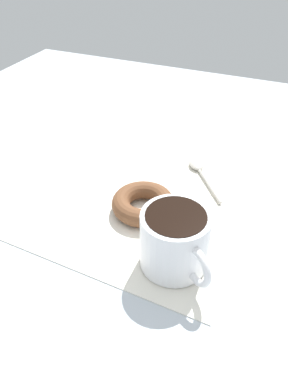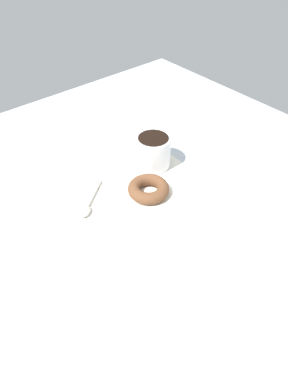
{
  "view_description": "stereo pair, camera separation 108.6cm",
  "coord_description": "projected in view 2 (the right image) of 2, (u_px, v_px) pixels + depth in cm",
  "views": [
    {
      "loc": [
        -43.35,
        -18.89,
        37.87
      ],
      "look_at": [
        -0.98,
        -0.92,
        2.3
      ],
      "focal_mm": 35.0,
      "sensor_mm": 36.0,
      "label": 1
    },
    {
      "loc": [
        39.98,
        47.72,
        58.24
      ],
      "look_at": [
        -0.98,
        -0.92,
        2.3
      ],
      "focal_mm": 35.0,
      "sensor_mm": 36.0,
      "label": 2
    }
  ],
  "objects": [
    {
      "name": "coffee_cup",
      "position": [
        153.0,
        151.0,
        0.93
      ],
      "size": [
        9.42,
        10.5,
        8.16
      ],
      "color": "white",
      "rests_on": "napkin"
    },
    {
      "name": "donut",
      "position": [
        148.0,
        189.0,
        0.86
      ],
      "size": [
        9.64,
        9.64,
        2.8
      ],
      "primitive_type": "torus",
      "color": "brown",
      "rests_on": "napkin"
    },
    {
      "name": "napkin",
      "position": [
        144.0,
        199.0,
        0.86
      ],
      "size": [
        34.39,
        34.39,
        0.3
      ],
      "primitive_type": "cube",
      "rotation": [
        0.0,
        0.0,
        -0.05
      ],
      "color": "white",
      "rests_on": "ground_plane"
    },
    {
      "name": "ground_plane",
      "position": [
        143.0,
        207.0,
        0.86
      ],
      "size": [
        120.0,
        120.0,
        2.0
      ],
      "primitive_type": "cube",
      "color": "#B2BCC6"
    },
    {
      "name": "spoon",
      "position": [
        88.0,
        207.0,
        0.83
      ],
      "size": [
        11.13,
        8.88,
        0.9
      ],
      "color": "#B7B2A8",
      "rests_on": "napkin"
    }
  ]
}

